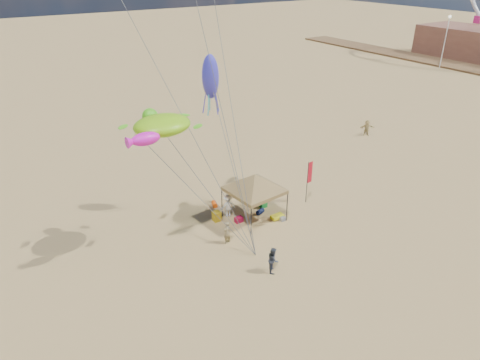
{
  "coord_description": "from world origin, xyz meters",
  "views": [
    {
      "loc": [
        -13.21,
        -17.11,
        16.21
      ],
      "look_at": [
        0.0,
        3.0,
        4.0
      ],
      "focal_mm": 32.69,
      "sensor_mm": 36.0,
      "label": 1
    }
  ],
  "objects": [
    {
      "name": "chair_yellow",
      "position": [
        -0.44,
        5.28,
        0.35
      ],
      "size": [
        0.5,
        0.5,
        0.7
      ],
      "primitive_type": "cube",
      "color": "gold",
      "rests_on": "ground"
    },
    {
      "name": "canopy_tent",
      "position": [
        1.89,
        4.09,
        3.3
      ],
      "size": [
        6.41,
        6.41,
        3.96
      ],
      "color": "black",
      "rests_on": "ground"
    },
    {
      "name": "building_north",
      "position": [
        67.0,
        30.0,
        2.6
      ],
      "size": [
        10.0,
        14.0,
        5.2
      ],
      "primitive_type": "cube",
      "color": "#8C5947",
      "rests_on": "ground"
    },
    {
      "name": "chair_green",
      "position": [
        3.36,
        5.07,
        0.35
      ],
      "size": [
        0.5,
        0.5,
        0.7
      ],
      "primitive_type": "cube",
      "color": "#198C33",
      "rests_on": "ground"
    },
    {
      "name": "lamp_north",
      "position": [
        55.0,
        26.0,
        5.52
      ],
      "size": [
        0.5,
        0.5,
        8.25
      ],
      "color": "silver",
      "rests_on": "ground"
    },
    {
      "name": "cooler_blue",
      "position": [
        4.25,
        6.8,
        0.19
      ],
      "size": [
        0.54,
        0.38,
        0.38
      ],
      "primitive_type": "cube",
      "color": "#1540AF",
      "rests_on": "ground"
    },
    {
      "name": "bag_navy",
      "position": [
        2.61,
        4.36,
        0.18
      ],
      "size": [
        0.69,
        0.54,
        0.36
      ],
      "primitive_type": "cylinder",
      "rotation": [
        0.0,
        1.57,
        0.35
      ],
      "color": "#0C1437",
      "rests_on": "ground"
    },
    {
      "name": "crate_grey",
      "position": [
        3.37,
        2.77,
        0.14
      ],
      "size": [
        0.34,
        0.3,
        0.28
      ],
      "primitive_type": "cube",
      "color": "gray",
      "rests_on": "ground"
    },
    {
      "name": "turtle_kite",
      "position": [
        -4.25,
        4.37,
        8.0
      ],
      "size": [
        4.01,
        3.64,
        1.09
      ],
      "primitive_type": "ellipsoid",
      "rotation": [
        0.0,
        0.0,
        -0.38
      ],
      "color": "#86D414",
      "rests_on": "ground"
    },
    {
      "name": "person_far_c",
      "position": [
        20.77,
        11.0,
        0.83
      ],
      "size": [
        1.59,
        1.12,
        1.66
      ],
      "primitive_type": "imported",
      "rotation": [
        0.0,
        0.0,
        5.82
      ],
      "color": "#D5BB71",
      "rests_on": "ground"
    },
    {
      "name": "bag_orange",
      "position": [
        0.43,
        7.06,
        0.18
      ],
      "size": [
        0.54,
        0.69,
        0.36
      ],
      "primitive_type": "cylinder",
      "rotation": [
        0.0,
        1.57,
        1.22
      ],
      "color": "#FB550D",
      "rests_on": "ground"
    },
    {
      "name": "person_near_c",
      "position": [
        0.52,
        5.33,
        0.85
      ],
      "size": [
        1.21,
        0.87,
        1.7
      ],
      "primitive_type": "imported",
      "rotation": [
        0.0,
        0.0,
        2.91
      ],
      "color": "white",
      "rests_on": "ground"
    },
    {
      "name": "fish_kite",
      "position": [
        -5.74,
        3.13,
        7.92
      ],
      "size": [
        1.59,
        0.82,
        0.7
      ],
      "primitive_type": "ellipsoid",
      "rotation": [
        0.0,
        0.0,
        0.02
      ],
      "color": "#FF18D4",
      "rests_on": "ground"
    },
    {
      "name": "person_near_b",
      "position": [
        -0.5,
        -1.24,
        0.8
      ],
      "size": [
        0.95,
        0.99,
        1.61
      ],
      "primitive_type": "imported",
      "rotation": [
        0.0,
        0.0,
        0.96
      ],
      "color": "#343B48",
      "rests_on": "ground"
    },
    {
      "name": "beach_cart",
      "position": [
        3.19,
        3.13,
        0.2
      ],
      "size": [
        0.9,
        0.5,
        0.24
      ],
      "primitive_type": "cube",
      "color": "yellow",
      "rests_on": "ground"
    },
    {
      "name": "cooler_red",
      "position": [
        0.74,
        4.28,
        0.19
      ],
      "size": [
        0.54,
        0.38,
        0.38
      ],
      "primitive_type": "cube",
      "color": "#AB0D36",
      "rests_on": "ground"
    },
    {
      "name": "ground",
      "position": [
        0.0,
        0.0,
        0.0
      ],
      "size": [
        280.0,
        280.0,
        0.0
      ],
      "primitive_type": "plane",
      "color": "tan",
      "rests_on": "ground"
    },
    {
      "name": "person_near_a",
      "position": [
        -1.23,
        2.64,
        0.78
      ],
      "size": [
        0.65,
        0.51,
        1.57
      ],
      "primitive_type": "imported",
      "rotation": [
        0.0,
        0.0,
        3.4
      ],
      "color": "#A08C5B",
      "rests_on": "ground"
    },
    {
      "name": "squid_kite",
      "position": [
        0.3,
        6.85,
        9.59
      ],
      "size": [
        1.1,
        1.1,
        2.81
      ],
      "primitive_type": "ellipsoid",
      "rotation": [
        0.0,
        0.0,
        -0.01
      ],
      "color": "#3F3AD9",
      "rests_on": "ground"
    },
    {
      "name": "feather_flag",
      "position": [
        6.59,
        3.87,
        2.18
      ],
      "size": [
        0.5,
        0.11,
        3.28
      ],
      "color": "black",
      "rests_on": "ground"
    }
  ]
}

